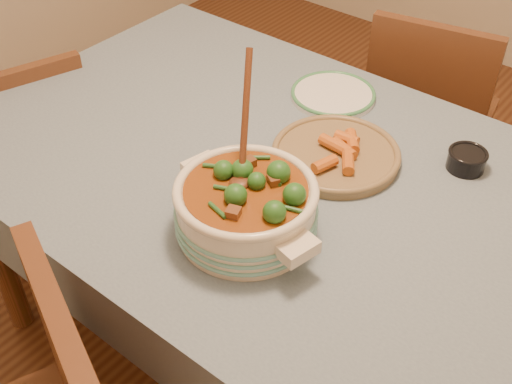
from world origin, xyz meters
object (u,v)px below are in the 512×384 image
Objects in this scene: condiment_bowl at (467,159)px; chair_left at (33,149)px; white_plate at (333,94)px; chair_far at (427,113)px; dining_table at (275,195)px; stew_casserole at (246,204)px; fried_plate at (336,152)px.

condiment_bowl reaches higher than chair_left.
chair_far reaches higher than white_plate.
stew_casserole is at bearing -68.79° from dining_table.
stew_casserole is 0.34m from fried_plate.
fried_plate is at bearing -55.24° from white_plate.
dining_table is 4.01× the size of fried_plate.
dining_table is at bearing -79.29° from white_plate.
white_plate is 0.44m from condiment_bowl.
chair_far reaches higher than condiment_bowl.
chair_left is at bearing -162.19° from condiment_bowl.
stew_casserole is at bearing -91.94° from fried_plate.
dining_table is 1.94× the size of chair_far.
fried_plate is at bearing 121.12° from chair_left.
stew_casserole is 0.58m from condiment_bowl.
fried_plate is at bearing 50.79° from dining_table.
fried_plate is (0.10, 0.12, 0.11)m from dining_table.
chair_left is (-0.86, -0.48, -0.31)m from white_plate.
white_plate is at bearing 171.33° from condiment_bowl.
dining_table is 0.48m from condiment_bowl.
chair_far is (0.03, 0.84, -0.17)m from dining_table.
white_plate is 2.64× the size of condiment_bowl.
stew_casserole is at bearing 81.56° from chair_far.
white_plate is at bearing 100.71° from dining_table.
fried_plate reaches higher than dining_table.
chair_left is at bearing -166.55° from fried_plate.
fried_plate reaches higher than condiment_bowl.
fried_plate is 0.78m from chair_far.
chair_far is (-0.34, 0.55, -0.29)m from condiment_bowl.
stew_casserole is 3.90× the size of condiment_bowl.
condiment_bowl is 0.32m from fried_plate.
stew_casserole reaches higher than dining_table.
chair_left is (-0.92, -0.13, -0.21)m from dining_table.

